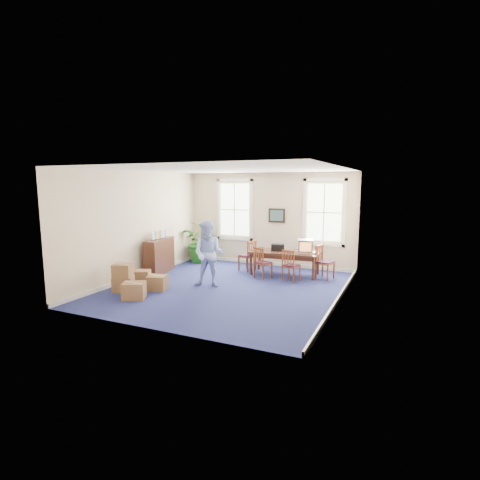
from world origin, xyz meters
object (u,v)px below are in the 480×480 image
at_px(crt_tv, 305,246).
at_px(chair_near_left, 263,263).
at_px(cardboard_boxes, 131,277).
at_px(potted_plant, 202,241).
at_px(man, 209,254).
at_px(conference_table, 284,263).
at_px(credenza, 160,256).

distance_m(crt_tv, chair_near_left, 1.41).
distance_m(crt_tv, cardboard_boxes, 5.17).
distance_m(potted_plant, cardboard_boxes, 4.02).
bearing_deg(man, crt_tv, 33.58).
distance_m(conference_table, credenza, 3.97).
relative_size(conference_table, potted_plant, 1.42).
height_order(conference_table, crt_tv, crt_tv).
bearing_deg(potted_plant, cardboard_boxes, -87.77).
height_order(conference_table, credenza, credenza).
bearing_deg(chair_near_left, credenza, 35.77).
xyz_separation_m(credenza, cardboard_boxes, (0.58, -2.02, -0.16)).
relative_size(crt_tv, potted_plant, 0.32).
distance_m(conference_table, man, 2.70).
relative_size(conference_table, crt_tv, 4.42).
relative_size(chair_near_left, man, 0.52).
relative_size(conference_table, cardboard_boxes, 1.58).
xyz_separation_m(man, credenza, (-2.22, 0.75, -0.36)).
bearing_deg(chair_near_left, crt_tv, -120.53).
relative_size(conference_table, chair_near_left, 2.25).
bearing_deg(man, credenza, 148.06).
relative_size(crt_tv, chair_near_left, 0.51).
bearing_deg(man, potted_plant, 110.13).
height_order(crt_tv, cardboard_boxes, crt_tv).
height_order(potted_plant, cardboard_boxes, potted_plant).
distance_m(conference_table, crt_tv, 0.86).
bearing_deg(conference_table, potted_plant, 167.66).
relative_size(potted_plant, cardboard_boxes, 1.11).
bearing_deg(crt_tv, chair_near_left, -160.37).
bearing_deg(conference_table, chair_near_left, -123.97).
bearing_deg(man, cardboard_boxes, -155.67).
relative_size(credenza, cardboard_boxes, 1.02).
bearing_deg(chair_near_left, conference_table, -97.52).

